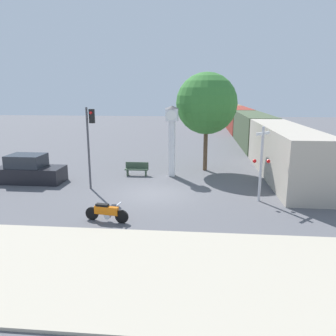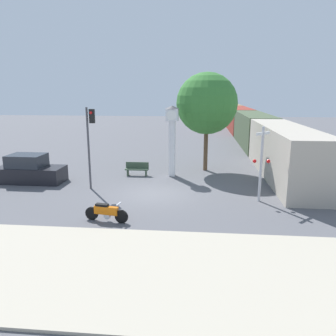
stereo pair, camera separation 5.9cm
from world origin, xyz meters
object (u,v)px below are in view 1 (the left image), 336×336
clock_tower (172,131)px  bench (137,169)px  railroad_crossing_signal (261,161)px  traffic_light (90,134)px  street_tree (207,104)px  motorcycle (106,212)px  parked_car (30,171)px  freight_train (244,124)px

clock_tower → bench: 3.59m
railroad_crossing_signal → traffic_light: bearing=171.6°
traffic_light → street_tree: bearing=38.5°
clock_tower → railroad_crossing_signal: (5.05, -4.91, -0.97)m
railroad_crossing_signal → street_tree: size_ratio=0.56×
clock_tower → traffic_light: size_ratio=0.99×
motorcycle → traffic_light: 6.10m
clock_tower → street_tree: 3.45m
motorcycle → bench: size_ratio=1.28×
clock_tower → railroad_crossing_signal: size_ratio=1.21×
railroad_crossing_signal → bench: 9.03m
parked_car → clock_tower: bearing=15.8°
bench → freight_train: bearing=64.2°
traffic_light → bench: (2.05, 3.38, -2.80)m
freight_train → parked_car: (-16.55, -23.08, -0.95)m
freight_train → street_tree: 19.73m
freight_train → bench: freight_train is taller
traffic_light → railroad_crossing_signal: traffic_light is taller
motorcycle → parked_car: parked_car is taller
traffic_light → bench: size_ratio=3.01×
street_tree → parked_car: bearing=-158.9°
bench → parked_car: (-6.52, -2.31, 0.26)m
motorcycle → traffic_light: traffic_light is taller
clock_tower → bench: clock_tower is taller
motorcycle → clock_tower: bearing=85.1°
traffic_light → railroad_crossing_signal: bearing=-8.4°
clock_tower → parked_car: size_ratio=1.13×
bench → parked_car: bearing=-160.5°
freight_train → railroad_crossing_signal: railroad_crossing_signal is taller
clock_tower → traffic_light: bearing=-141.9°
motorcycle → bench: bearing=101.2°
clock_tower → street_tree: bearing=39.4°
freight_train → traffic_light: bearing=-116.6°
motorcycle → railroad_crossing_signal: size_ratio=0.52×
railroad_crossing_signal → street_tree: bearing=111.9°
freight_train → bench: bearing=-115.8°
freight_train → clock_tower: bearing=-110.2°
street_tree → parked_car: street_tree is taller
motorcycle → street_tree: (4.57, 10.32, 4.42)m
parked_car → railroad_crossing_signal: bearing=-9.5°
railroad_crossing_signal → parked_car: railroad_crossing_signal is taller
bench → railroad_crossing_signal: bearing=-32.6°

